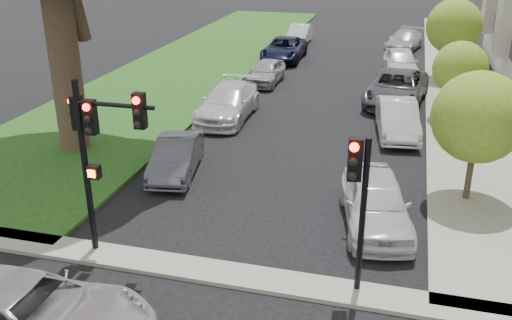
% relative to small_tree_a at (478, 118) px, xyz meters
% --- Properties ---
extents(grass_strip, '(8.00, 44.00, 0.12)m').
position_rel_small_tree_a_xyz_m(grass_strip, '(-15.20, 15.92, -2.78)').
color(grass_strip, '#11420D').
rests_on(grass_strip, ground).
extents(sidewalk_right, '(3.50, 44.00, 0.12)m').
position_rel_small_tree_a_xyz_m(sidewalk_right, '(0.55, 15.92, -2.78)').
color(sidewalk_right, gray).
rests_on(sidewalk_right, ground).
extents(sidewalk_cross, '(60.00, 1.00, 0.12)m').
position_rel_small_tree_a_xyz_m(sidewalk_cross, '(-6.20, -6.08, -2.78)').
color(sidewalk_cross, gray).
rests_on(sidewalk_cross, ground).
extents(small_tree_a, '(2.85, 2.85, 4.27)m').
position_rel_small_tree_a_xyz_m(small_tree_a, '(0.00, 0.00, 0.00)').
color(small_tree_a, black).
rests_on(small_tree_a, ground).
extents(small_tree_b, '(2.39, 2.39, 3.59)m').
position_rel_small_tree_a_xyz_m(small_tree_b, '(0.00, 8.41, -0.45)').
color(small_tree_b, black).
rests_on(small_tree_b, ground).
extents(small_tree_c, '(3.02, 3.02, 4.53)m').
position_rel_small_tree_a_xyz_m(small_tree_c, '(0.00, 15.78, 0.17)').
color(small_tree_c, black).
rests_on(small_tree_c, ground).
extents(traffic_signal_main, '(2.35, 0.61, 4.83)m').
position_rel_small_tree_a_xyz_m(traffic_signal_main, '(-9.62, -5.84, 0.49)').
color(traffic_signal_main, black).
rests_on(traffic_signal_main, ground).
extents(traffic_signal_secondary, '(0.53, 0.43, 4.02)m').
position_rel_small_tree_a_xyz_m(traffic_signal_secondary, '(-3.03, -5.88, -0.04)').
color(traffic_signal_secondary, black).
rests_on(traffic_signal_secondary, ground).
extents(car_cross_near, '(5.56, 2.61, 1.54)m').
position_rel_small_tree_a_xyz_m(car_cross_near, '(-9.43, -9.61, -2.07)').
color(car_cross_near, '#999BA0').
rests_on(car_cross_near, ground).
extents(car_parked_0, '(2.70, 4.84, 1.55)m').
position_rel_small_tree_a_xyz_m(car_parked_0, '(-2.74, -2.41, -2.06)').
color(car_parked_0, silver).
rests_on(car_parked_0, ground).
extents(car_parked_1, '(2.12, 4.59, 1.46)m').
position_rel_small_tree_a_xyz_m(car_parked_1, '(-2.44, 5.75, -2.11)').
color(car_parked_1, silver).
rests_on(car_parked_1, ground).
extents(car_parked_2, '(3.24, 5.95, 1.58)m').
position_rel_small_tree_a_xyz_m(car_parked_2, '(-2.66, 10.42, -2.05)').
color(car_parked_2, '#3F4247').
rests_on(car_parked_2, ground).
extents(car_parked_3, '(2.41, 4.80, 1.57)m').
position_rel_small_tree_a_xyz_m(car_parked_3, '(-2.67, 16.11, -2.06)').
color(car_parked_3, silver).
rests_on(car_parked_3, ground).
extents(car_parked_4, '(2.81, 4.97, 1.36)m').
position_rel_small_tree_a_xyz_m(car_parked_4, '(-2.66, 23.44, -2.16)').
color(car_parked_4, '#999BA0').
rests_on(car_parked_4, ground).
extents(car_parked_5, '(2.11, 4.16, 1.31)m').
position_rel_small_tree_a_xyz_m(car_parked_5, '(-9.86, -0.42, -2.19)').
color(car_parked_5, '#3F4247').
rests_on(car_parked_5, ground).
extents(car_parked_6, '(2.21, 5.20, 1.50)m').
position_rel_small_tree_a_xyz_m(car_parked_6, '(-9.98, 6.01, -2.09)').
color(car_parked_6, silver).
rests_on(car_parked_6, ground).
extents(car_parked_7, '(1.62, 3.89, 1.32)m').
position_rel_small_tree_a_xyz_m(car_parked_7, '(-9.78, 12.35, -2.18)').
color(car_parked_7, '#999BA0').
rests_on(car_parked_7, ground).
extents(car_parked_8, '(2.47, 5.20, 1.43)m').
position_rel_small_tree_a_xyz_m(car_parked_8, '(-10.10, 18.31, -2.12)').
color(car_parked_8, black).
rests_on(car_parked_8, ground).
extents(car_parked_9, '(1.54, 4.13, 1.35)m').
position_rel_small_tree_a_xyz_m(car_parked_9, '(-10.18, 23.90, -2.17)').
color(car_parked_9, silver).
rests_on(car_parked_9, ground).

